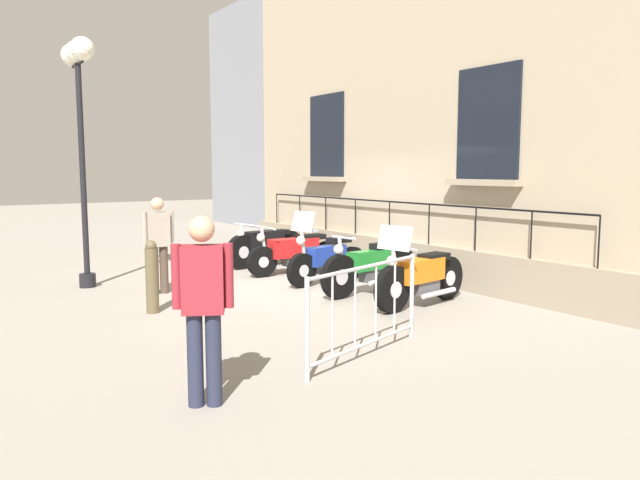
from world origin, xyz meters
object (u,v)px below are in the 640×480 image
motorcycle_green (371,267)px  lamppost (79,92)px  motorcycle_orange (421,277)px  pedestrian_standing (158,240)px  crowd_barrier (366,308)px  bollard (152,276)px  pedestrian_walking (203,300)px  motorcycle_red (295,253)px  motorcycle_black (266,245)px  motorcycle_blue (327,260)px

motorcycle_green → lamppost: bearing=-40.1°
motorcycle_orange → pedestrian_standing: bearing=-46.9°
crowd_barrier → pedestrian_standing: bearing=-81.9°
motorcycle_orange → bollard: size_ratio=1.93×
motorcycle_green → pedestrian_walking: (4.33, 2.99, 0.52)m
bollard → motorcycle_red: bearing=-154.7°
lamppost → motorcycle_black: bearing=-175.4°
motorcycle_black → motorcycle_blue: size_ratio=1.07×
motorcycle_blue → lamppost: bearing=-29.4°
lamppost → crowd_barrier: lamppost is taller
lamppost → bollard: 3.85m
motorcycle_orange → crowd_barrier: (2.30, 1.51, 0.11)m
motorcycle_black → bollard: (3.51, 2.86, 0.09)m
motorcycle_black → pedestrian_standing: pedestrian_standing is taller
lamppost → bollard: (-0.30, 2.56, -2.86)m
bollard → motorcycle_orange: bearing=152.0°
motorcycle_black → lamppost: size_ratio=0.48×
motorcycle_black → bollard: bearing=39.2°
motorcycle_orange → pedestrian_walking: pedestrian_walking is taller
crowd_barrier → pedestrian_walking: (2.03, 0.27, 0.39)m
motorcycle_black → motorcycle_orange: motorcycle_orange is taller
motorcycle_green → bollard: bollard is taller
pedestrian_walking → bollard: bearing=-102.3°
motorcycle_black → motorcycle_blue: motorcycle_blue is taller
crowd_barrier → bollard: bollard is taller
bollard → crowd_barrier: bearing=110.0°
motorcycle_green → motorcycle_orange: size_ratio=1.07×
motorcycle_green → pedestrian_walking: bearing=34.6°
pedestrian_standing → motorcycle_red: bearing=-172.9°
motorcycle_black → motorcycle_red: 1.21m
motorcycle_green → motorcycle_orange: 1.20m
motorcycle_orange → motorcycle_green: bearing=-90.2°
lamppost → motorcycle_blue: bearing=150.6°
motorcycle_red → bollard: bollard is taller
motorcycle_red → pedestrian_standing: bearing=7.1°
motorcycle_blue → motorcycle_black: bearing=-91.9°
pedestrian_standing → bollard: bearing=66.3°
motorcycle_black → crowd_barrier: (2.27, 6.25, 0.12)m
motorcycle_black → motorcycle_green: 3.54m
crowd_barrier → pedestrian_standing: size_ratio=1.23×
motorcycle_blue → crowd_barrier: (2.20, 3.85, 0.14)m
motorcycle_blue → motorcycle_green: (-0.10, 1.13, 0.00)m
motorcycle_blue → bollard: size_ratio=1.79×
motorcycle_black → pedestrian_standing: (2.94, 1.57, 0.47)m
lamppost → bollard: bearing=96.6°
motorcycle_red → bollard: size_ratio=2.00×
motorcycle_green → motorcycle_orange: bearing=89.8°
motorcycle_black → pedestrian_walking: pedestrian_walking is taller
pedestrian_walking → motorcycle_black: bearing=-123.4°
motorcycle_red → motorcycle_orange: size_ratio=1.03×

